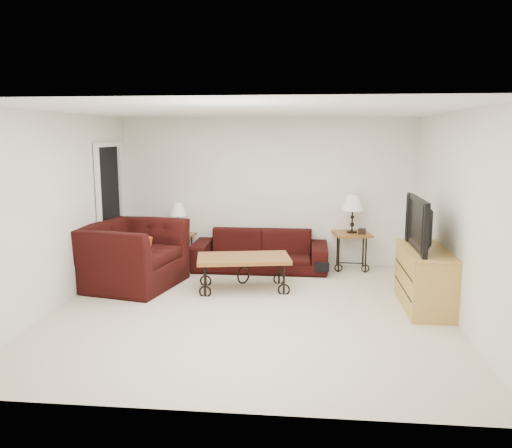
{
  "coord_description": "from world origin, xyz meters",
  "views": [
    {
      "loc": [
        0.71,
        -6.3,
        2.21
      ],
      "look_at": [
        0.0,
        0.7,
        1.0
      ],
      "focal_mm": 36.17,
      "sensor_mm": 36.0,
      "label": 1
    }
  ],
  "objects": [
    {
      "name": "lamp_right",
      "position": [
        1.44,
        2.2,
        0.94
      ],
      "size": [
        0.41,
        0.41,
        0.62
      ],
      "primitive_type": null,
      "rotation": [
        0.0,
        0.0,
        0.17
      ],
      "color": "black",
      "rests_on": "side_table_right"
    },
    {
      "name": "wall_back",
      "position": [
        0.0,
        2.5,
        1.25
      ],
      "size": [
        5.0,
        0.02,
        2.5
      ],
      "primitive_type": "cube",
      "color": "white",
      "rests_on": "ground"
    },
    {
      "name": "tv_stand",
      "position": [
        2.23,
        0.32,
        0.39
      ],
      "size": [
        0.54,
        1.29,
        0.77
      ],
      "primitive_type": "cube",
      "color": "#BF9347",
      "rests_on": "ground"
    },
    {
      "name": "wall_right",
      "position": [
        2.5,
        0.0,
        1.25
      ],
      "size": [
        0.02,
        5.0,
        2.5
      ],
      "primitive_type": "cube",
      "color": "white",
      "rests_on": "ground"
    },
    {
      "name": "ground",
      "position": [
        0.0,
        0.0,
        0.0
      ],
      "size": [
        5.0,
        5.0,
        0.0
      ],
      "primitive_type": "plane",
      "color": "beige",
      "rests_on": "ground"
    },
    {
      "name": "lamp_left",
      "position": [
        -1.49,
        2.2,
        0.81
      ],
      "size": [
        0.35,
        0.35,
        0.54
      ],
      "primitive_type": null,
      "rotation": [
        0.0,
        0.0,
        -0.17
      ],
      "color": "black",
      "rests_on": "side_table_left"
    },
    {
      "name": "throw_pillow",
      "position": [
        -1.73,
        0.85,
        0.52
      ],
      "size": [
        0.2,
        0.44,
        0.42
      ],
      "primitive_type": "cube",
      "rotation": [
        0.0,
        0.0,
        1.35
      ],
      "color": "#C43E19",
      "rests_on": "armchair"
    },
    {
      "name": "wall_left",
      "position": [
        -2.5,
        0.0,
        1.25
      ],
      "size": [
        0.02,
        5.0,
        2.5
      ],
      "primitive_type": "cube",
      "color": "white",
      "rests_on": "ground"
    },
    {
      "name": "side_table_right",
      "position": [
        1.44,
        2.2,
        0.31
      ],
      "size": [
        0.66,
        0.66,
        0.62
      ],
      "primitive_type": "cube",
      "rotation": [
        0.0,
        0.0,
        0.17
      ],
      "color": "brown",
      "rests_on": "ground"
    },
    {
      "name": "sofa",
      "position": [
        -0.07,
        2.02,
        0.32
      ],
      "size": [
        2.22,
        0.87,
        0.65
      ],
      "primitive_type": "imported",
      "color": "black",
      "rests_on": "ground"
    },
    {
      "name": "wall_front",
      "position": [
        0.0,
        -2.5,
        1.25
      ],
      "size": [
        5.0,
        0.02,
        2.5
      ],
      "primitive_type": "cube",
      "color": "white",
      "rests_on": "ground"
    },
    {
      "name": "backpack",
      "position": [
        0.95,
        1.7,
        0.23
      ],
      "size": [
        0.42,
        0.36,
        0.45
      ],
      "primitive_type": "ellipsoid",
      "rotation": [
        0.0,
        0.0,
        -0.33
      ],
      "color": "black",
      "rests_on": "ground"
    },
    {
      "name": "armchair",
      "position": [
        -1.88,
        0.9,
        0.47
      ],
      "size": [
        1.54,
        1.68,
        0.94
      ],
      "primitive_type": "imported",
      "rotation": [
        0.0,
        0.0,
        1.35
      ],
      "color": "black",
      "rests_on": "ground"
    },
    {
      "name": "side_table_left",
      "position": [
        -1.49,
        2.2,
        0.27
      ],
      "size": [
        0.57,
        0.57,
        0.54
      ],
      "primitive_type": "cube",
      "rotation": [
        0.0,
        0.0,
        -0.17
      ],
      "color": "brown",
      "rests_on": "ground"
    },
    {
      "name": "coffee_table",
      "position": [
        -0.2,
        0.86,
        0.25
      ],
      "size": [
        1.42,
        0.94,
        0.49
      ],
      "primitive_type": "cube",
      "rotation": [
        0.0,
        0.0,
        0.18
      ],
      "color": "brown",
      "rests_on": "ground"
    },
    {
      "name": "doorway",
      "position": [
        -2.47,
        1.65,
        1.02
      ],
      "size": [
        0.08,
        0.94,
        2.04
      ],
      "primitive_type": "cube",
      "color": "black",
      "rests_on": "ground"
    },
    {
      "name": "ceiling",
      "position": [
        0.0,
        0.0,
        2.5
      ],
      "size": [
        5.0,
        5.0,
        0.0
      ],
      "primitive_type": "plane",
      "color": "white",
      "rests_on": "wall_back"
    },
    {
      "name": "photo_frame_left",
      "position": [
        -1.64,
        2.05,
        0.58
      ],
      "size": [
        0.11,
        0.02,
        0.09
      ],
      "primitive_type": "cube",
      "rotation": [
        0.0,
        0.0,
        0.01
      ],
      "color": "black",
      "rests_on": "side_table_left"
    },
    {
      "name": "photo_frame_right",
      "position": [
        1.59,
        2.05,
        0.68
      ],
      "size": [
        0.13,
        0.02,
        0.1
      ],
      "primitive_type": "cube",
      "rotation": [
        0.0,
        0.0,
        -0.04
      ],
      "color": "black",
      "rests_on": "side_table_right"
    },
    {
      "name": "television",
      "position": [
        2.21,
        0.32,
        1.11
      ],
      "size": [
        0.15,
        1.16,
        0.67
      ],
      "primitive_type": "imported",
      "rotation": [
        0.0,
        0.0,
        -1.57
      ],
      "color": "black",
      "rests_on": "tv_stand"
    }
  ]
}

